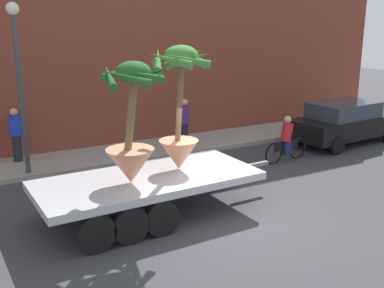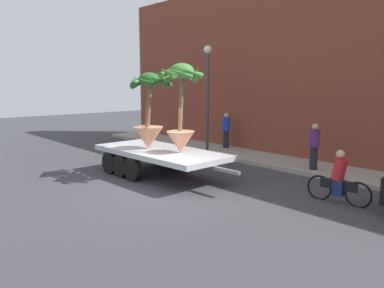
{
  "view_description": "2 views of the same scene",
  "coord_description": "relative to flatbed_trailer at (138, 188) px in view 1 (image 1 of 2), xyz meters",
  "views": [
    {
      "loc": [
        -5.68,
        -8.31,
        4.55
      ],
      "look_at": [
        -0.1,
        1.85,
        1.38
      ],
      "focal_mm": 43.09,
      "sensor_mm": 36.0,
      "label": 1
    },
    {
      "loc": [
        9.07,
        -6.94,
        3.34
      ],
      "look_at": [
        0.06,
        1.02,
        1.4
      ],
      "focal_mm": 35.84,
      "sensor_mm": 36.0,
      "label": 2
    }
  ],
  "objects": [
    {
      "name": "potted_palm_middle",
      "position": [
        -0.19,
        -0.18,
        1.36
      ],
      "size": [
        1.56,
        1.59,
        2.7
      ],
      "color": "tan",
      "rests_on": "flatbed_trailer"
    },
    {
      "name": "parked_car",
      "position": [
        9.36,
        2.55,
        0.08
      ],
      "size": [
        4.64,
        2.14,
        1.58
      ],
      "color": "black",
      "rests_on": "ground"
    },
    {
      "name": "building_facade",
      "position": [
        1.94,
        6.72,
        3.24
      ],
      "size": [
        24.0,
        1.2,
        7.98
      ],
      "primitive_type": "cube",
      "color": "brown",
      "rests_on": "ground"
    },
    {
      "name": "pedestrian_far_left",
      "position": [
        3.59,
        4.52,
        0.29
      ],
      "size": [
        0.36,
        0.36,
        1.71
      ],
      "color": "black",
      "rests_on": "sidewalk"
    },
    {
      "name": "flatbed_trailer",
      "position": [
        0.0,
        0.0,
        0.0
      ],
      "size": [
        6.23,
        2.5,
        0.98
      ],
      "color": "#B7BABF",
      "rests_on": "ground"
    },
    {
      "name": "potted_palm_rear",
      "position": [
        1.17,
        0.17,
        1.69
      ],
      "size": [
        1.59,
        1.59,
        2.98
      ],
      "color": "tan",
      "rests_on": "flatbed_trailer"
    },
    {
      "name": "sidewalk",
      "position": [
        1.94,
        5.02,
        -0.68
      ],
      "size": [
        24.0,
        2.2,
        0.15
      ],
      "primitive_type": "cube",
      "color": "gray",
      "rests_on": "ground"
    },
    {
      "name": "pedestrian_near_gate",
      "position": [
        -1.85,
        5.57,
        0.29
      ],
      "size": [
        0.36,
        0.36,
        1.71
      ],
      "color": "black",
      "rests_on": "sidewalk"
    },
    {
      "name": "street_lamp",
      "position": [
        -1.77,
        4.22,
        2.48
      ],
      "size": [
        0.36,
        0.36,
        4.83
      ],
      "color": "#383D42",
      "rests_on": "sidewalk"
    },
    {
      "name": "ground_plane",
      "position": [
        1.94,
        -1.08,
        -0.75
      ],
      "size": [
        60.0,
        60.0,
        0.0
      ],
      "primitive_type": "plane",
      "color": "#38383D"
    },
    {
      "name": "cyclist",
      "position": [
        5.97,
        1.87,
        -0.08
      ],
      "size": [
        1.84,
        0.38,
        1.54
      ],
      "color": "black",
      "rests_on": "ground"
    }
  ]
}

